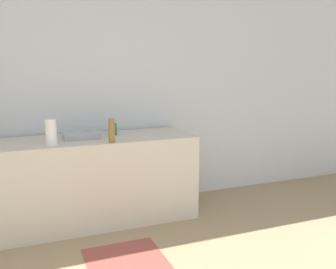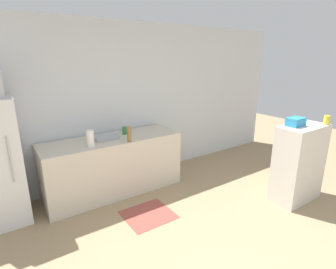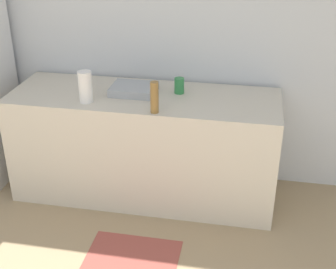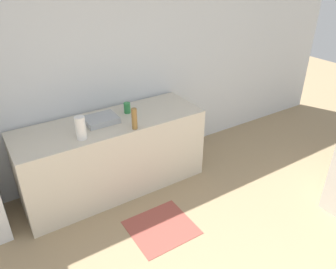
{
  "view_description": "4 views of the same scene",
  "coord_description": "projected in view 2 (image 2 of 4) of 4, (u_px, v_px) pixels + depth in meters",
  "views": [
    {
      "loc": [
        -0.53,
        -0.83,
        1.57
      ],
      "look_at": [
        0.66,
        2.14,
        0.98
      ],
      "focal_mm": 40.0,
      "sensor_mm": 36.0,
      "label": 1
    },
    {
      "loc": [
        -1.31,
        -0.75,
        2.04
      ],
      "look_at": [
        0.56,
        2.01,
        1.05
      ],
      "focal_mm": 28.0,
      "sensor_mm": 36.0,
      "label": 2
    },
    {
      "loc": [
        0.91,
        -0.38,
        2.21
      ],
      "look_at": [
        0.45,
        2.01,
        0.98
      ],
      "focal_mm": 50.0,
      "sensor_mm": 36.0,
      "label": 3
    },
    {
      "loc": [
        -1.07,
        -0.17,
        2.46
      ],
      "look_at": [
        0.33,
        2.02,
        1.02
      ],
      "focal_mm": 35.0,
      "sensor_mm": 36.0,
      "label": 4
    }
  ],
  "objects": [
    {
      "name": "wall_back",
      "position": [
        94.0,
        107.0,
        4.09
      ],
      "size": [
        8.0,
        0.06,
        2.6
      ],
      "primitive_type": "cube",
      "color": "silver",
      "rests_on": "ground_plane"
    },
    {
      "name": "counter",
      "position": [
        113.0,
        165.0,
        4.06
      ],
      "size": [
        2.07,
        0.7,
        0.87
      ],
      "primitive_type": "cube",
      "color": "beige",
      "rests_on": "ground_plane"
    },
    {
      "name": "sink_basin",
      "position": [
        105.0,
        137.0,
        3.91
      ],
      "size": [
        0.34,
        0.27,
        0.06
      ],
      "primitive_type": "cube",
      "color": "#9EA3A8",
      "rests_on": "counter"
    },
    {
      "name": "bottle_tall",
      "position": [
        129.0,
        134.0,
        3.76
      ],
      "size": [
        0.06,
        0.06,
        0.23
      ],
      "primitive_type": "cylinder",
      "color": "olive",
      "rests_on": "counter"
    },
    {
      "name": "bottle_short",
      "position": [
        125.0,
        130.0,
        4.14
      ],
      "size": [
        0.08,
        0.08,
        0.12
      ],
      "primitive_type": "cylinder",
      "color": "#2D7F42",
      "rests_on": "counter"
    },
    {
      "name": "shelf_cabinet",
      "position": [
        299.0,
        163.0,
        3.78
      ],
      "size": [
        0.77,
        0.39,
        1.13
      ],
      "primitive_type": "cube",
      "color": "silver",
      "rests_on": "ground_plane"
    },
    {
      "name": "basket",
      "position": [
        296.0,
        122.0,
        3.59
      ],
      "size": [
        0.25,
        0.17,
        0.12
      ],
      "primitive_type": "cube",
      "color": "#2D8EC6",
      "rests_on": "shelf_cabinet"
    },
    {
      "name": "jar",
      "position": [
        327.0,
        120.0,
        3.66
      ],
      "size": [
        0.08,
        0.08,
        0.13
      ],
      "primitive_type": "cylinder",
      "color": "yellow",
      "rests_on": "shelf_cabinet"
    },
    {
      "name": "paper_towel_roll",
      "position": [
        90.0,
        138.0,
        3.54
      ],
      "size": [
        0.1,
        0.1,
        0.23
      ],
      "primitive_type": "cylinder",
      "color": "white",
      "rests_on": "counter"
    },
    {
      "name": "kitchen_rug",
      "position": [
        148.0,
        214.0,
        3.53
      ],
      "size": [
        0.64,
        0.59,
        0.01
      ],
      "primitive_type": "cube",
      "color": "#99473D",
      "rests_on": "ground_plane"
    }
  ]
}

